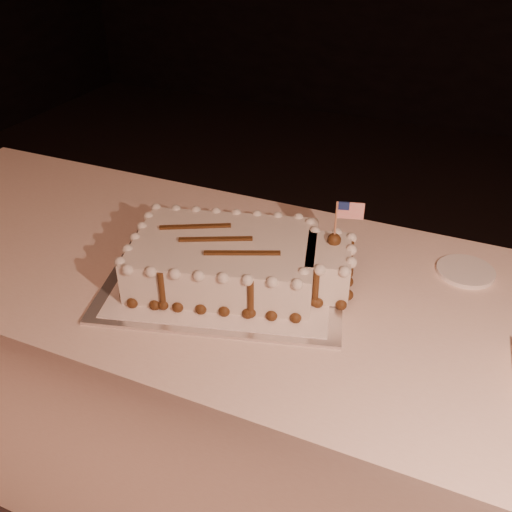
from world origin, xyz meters
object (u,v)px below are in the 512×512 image
at_px(banquet_table, 261,392).
at_px(sheet_cake, 237,260).
at_px(side_plate, 466,271).
at_px(cake_board, 226,279).

xyz_separation_m(banquet_table, sheet_cake, (-0.05, -0.02, 0.44)).
relative_size(banquet_table, side_plate, 17.15).
height_order(cake_board, side_plate, side_plate).
bearing_deg(sheet_cake, banquet_table, 21.01).
bearing_deg(cake_board, sheet_cake, 0.41).
distance_m(banquet_table, sheet_cake, 0.44).
distance_m(cake_board, side_plate, 0.59).
distance_m(sheet_cake, side_plate, 0.56).
distance_m(cake_board, sheet_cake, 0.06).
xyz_separation_m(cake_board, sheet_cake, (0.03, 0.01, 0.06)).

